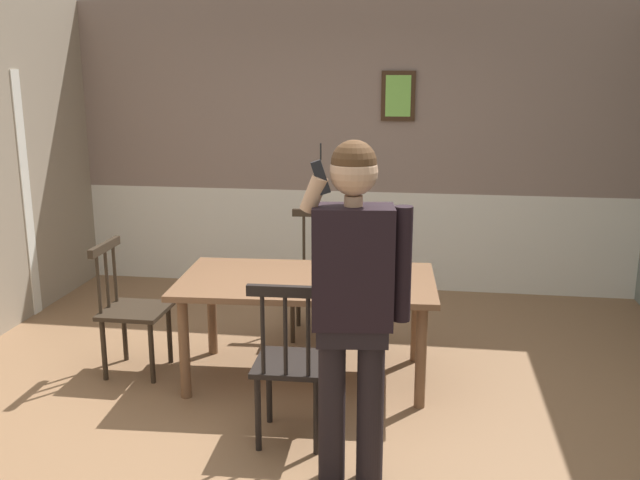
{
  "coord_description": "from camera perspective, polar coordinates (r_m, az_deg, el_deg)",
  "views": [
    {
      "loc": [
        0.69,
        -3.9,
        2.11
      ],
      "look_at": [
        0.14,
        -0.23,
        1.2
      ],
      "focal_mm": 39.54,
      "sensor_mm": 36.0,
      "label": 1
    }
  ],
  "objects": [
    {
      "name": "room_back_partition",
      "position": [
        6.8,
        2.74,
        7.06
      ],
      "size": [
        5.46,
        0.17,
        2.74
      ],
      "color": "gray",
      "rests_on": "ground_plane"
    },
    {
      "name": "person_figure",
      "position": [
        3.49,
        2.75,
        -4.14
      ],
      "size": [
        0.55,
        0.27,
        1.78
      ],
      "rotation": [
        0.0,
        0.0,
        3.27
      ],
      "color": "black",
      "rests_on": "ground_plane"
    },
    {
      "name": "chair_at_table_head",
      "position": [
        5.14,
        -15.1,
        -5.37
      ],
      "size": [
        0.43,
        0.43,
        0.94
      ],
      "rotation": [
        0.0,
        0.0,
        4.72
      ],
      "color": "#2D2319",
      "rests_on": "ground_plane"
    },
    {
      "name": "chair_near_window",
      "position": [
        4.06,
        -2.42,
        -9.93
      ],
      "size": [
        0.43,
        0.43,
        0.99
      ],
      "rotation": [
        0.0,
        0.0,
        0.03
      ],
      "color": "black",
      "rests_on": "ground_plane"
    },
    {
      "name": "chair_by_doorway",
      "position": [
        5.67,
        -0.1,
        -3.11
      ],
      "size": [
        0.49,
        0.49,
        1.0
      ],
      "rotation": [
        0.0,
        0.0,
        3.2
      ],
      "color": "#2D2319",
      "rests_on": "ground_plane"
    },
    {
      "name": "dining_table",
      "position": [
        4.8,
        -1.06,
        -4.07
      ],
      "size": [
        1.78,
        1.04,
        0.72
      ],
      "rotation": [
        0.0,
        0.0,
        0.06
      ],
      "color": "brown",
      "rests_on": "ground_plane"
    },
    {
      "name": "ground_plane",
      "position": [
        4.49,
        -1.32,
        -14.32
      ],
      "size": [
        6.2,
        6.2,
        0.0
      ],
      "primitive_type": "plane",
      "color": "#846042"
    }
  ]
}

